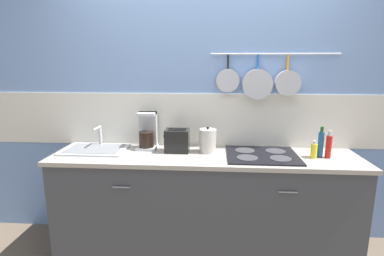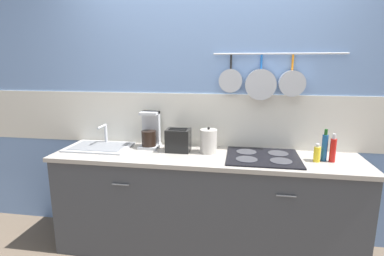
{
  "view_description": "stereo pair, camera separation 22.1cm",
  "coord_description": "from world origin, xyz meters",
  "px_view_note": "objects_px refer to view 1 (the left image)",
  "views": [
    {
      "loc": [
        0.07,
        -2.41,
        1.64
      ],
      "look_at": [
        -0.11,
        0.0,
        1.12
      ],
      "focal_mm": 28.0,
      "sensor_mm": 36.0,
      "label": 1
    },
    {
      "loc": [
        0.29,
        -2.38,
        1.64
      ],
      "look_at": [
        -0.11,
        0.0,
        1.12
      ],
      "focal_mm": 28.0,
      "sensor_mm": 36.0,
      "label": 2
    }
  ],
  "objects_px": {
    "bottle_dish_soap": "(329,146)",
    "coffee_maker": "(147,134)",
    "kettle": "(208,141)",
    "bottle_vinegar": "(314,150)",
    "toaster": "(177,141)",
    "bottle_cooking_wine": "(321,144)"
  },
  "relations": [
    {
      "from": "bottle_cooking_wine",
      "to": "bottle_vinegar",
      "type": "bearing_deg",
      "value": -151.05
    },
    {
      "from": "coffee_maker",
      "to": "bottle_vinegar",
      "type": "xyz_separation_m",
      "value": [
        1.41,
        -0.19,
        -0.07
      ]
    },
    {
      "from": "kettle",
      "to": "bottle_cooking_wine",
      "type": "xyz_separation_m",
      "value": [
        0.92,
        -0.07,
        0.01
      ]
    },
    {
      "from": "toaster",
      "to": "bottle_cooking_wine",
      "type": "xyz_separation_m",
      "value": [
        1.19,
        -0.07,
        0.01
      ]
    },
    {
      "from": "bottle_dish_soap",
      "to": "coffee_maker",
      "type": "bearing_deg",
      "value": 173.39
    },
    {
      "from": "coffee_maker",
      "to": "bottle_cooking_wine",
      "type": "xyz_separation_m",
      "value": [
        1.47,
        -0.16,
        -0.02
      ]
    },
    {
      "from": "kettle",
      "to": "toaster",
      "type": "bearing_deg",
      "value": -179.51
    },
    {
      "from": "coffee_maker",
      "to": "bottle_vinegar",
      "type": "height_order",
      "value": "coffee_maker"
    },
    {
      "from": "coffee_maker",
      "to": "toaster",
      "type": "bearing_deg",
      "value": -17.87
    },
    {
      "from": "bottle_vinegar",
      "to": "coffee_maker",
      "type": "bearing_deg",
      "value": 172.27
    },
    {
      "from": "toaster",
      "to": "bottle_vinegar",
      "type": "bearing_deg",
      "value": -5.11
    },
    {
      "from": "toaster",
      "to": "bottle_cooking_wine",
      "type": "height_order",
      "value": "bottle_cooking_wine"
    },
    {
      "from": "coffee_maker",
      "to": "bottle_cooking_wine",
      "type": "distance_m",
      "value": 1.48
    },
    {
      "from": "bottle_vinegar",
      "to": "kettle",
      "type": "bearing_deg",
      "value": 173.18
    },
    {
      "from": "bottle_vinegar",
      "to": "bottle_cooking_wine",
      "type": "bearing_deg",
      "value": 28.95
    },
    {
      "from": "kettle",
      "to": "bottle_vinegar",
      "type": "relative_size",
      "value": 1.57
    },
    {
      "from": "kettle",
      "to": "bottle_vinegar",
      "type": "height_order",
      "value": "kettle"
    },
    {
      "from": "kettle",
      "to": "bottle_dish_soap",
      "type": "relative_size",
      "value": 1.01
    },
    {
      "from": "coffee_maker",
      "to": "bottle_vinegar",
      "type": "bearing_deg",
      "value": -7.73
    },
    {
      "from": "bottle_cooking_wine",
      "to": "bottle_dish_soap",
      "type": "relative_size",
      "value": 1.13
    },
    {
      "from": "coffee_maker",
      "to": "toaster",
      "type": "height_order",
      "value": "coffee_maker"
    },
    {
      "from": "bottle_vinegar",
      "to": "bottle_cooking_wine",
      "type": "distance_m",
      "value": 0.08
    }
  ]
}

